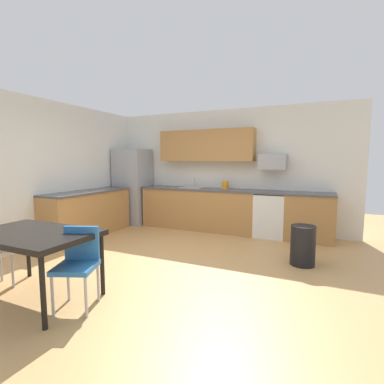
# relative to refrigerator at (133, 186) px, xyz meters

# --- Properties ---
(ground_plane) EXTENTS (12.00, 12.00, 0.00)m
(ground_plane) POSITION_rel_refrigerator_xyz_m (2.18, -2.22, -0.92)
(ground_plane) COLOR tan
(wall_back) EXTENTS (5.80, 0.10, 2.70)m
(wall_back) POSITION_rel_refrigerator_xyz_m (2.18, 0.43, 0.43)
(wall_back) COLOR silver
(wall_back) RESTS_ON ground
(wall_left) EXTENTS (0.10, 5.80, 2.70)m
(wall_left) POSITION_rel_refrigerator_xyz_m (-0.47, -2.22, 0.43)
(wall_left) COLOR silver
(wall_left) RESTS_ON ground
(cabinet_run_back) EXTENTS (2.64, 0.60, 0.90)m
(cabinet_run_back) POSITION_rel_refrigerator_xyz_m (1.75, 0.08, -0.47)
(cabinet_run_back) COLOR #AD7A42
(cabinet_run_back) RESTS_ON ground
(cabinet_run_back_right) EXTENTS (0.91, 0.60, 0.90)m
(cabinet_run_back_right) POSITION_rel_refrigerator_xyz_m (4.12, 0.08, -0.47)
(cabinet_run_back_right) COLOR #AD7A42
(cabinet_run_back_right) RESTS_ON ground
(cabinet_run_left) EXTENTS (0.60, 2.00, 0.90)m
(cabinet_run_left) POSITION_rel_refrigerator_xyz_m (-0.12, -1.42, -0.47)
(cabinet_run_left) COLOR #AD7A42
(cabinet_run_left) RESTS_ON ground
(countertop_back) EXTENTS (4.80, 0.64, 0.04)m
(countertop_back) POSITION_rel_refrigerator_xyz_m (2.18, 0.08, 0.00)
(countertop_back) COLOR #4C4C51
(countertop_back) RESTS_ON cabinet_run_back
(countertop_left) EXTENTS (0.64, 2.00, 0.04)m
(countertop_left) POSITION_rel_refrigerator_xyz_m (-0.12, -1.42, 0.00)
(countertop_left) COLOR #4C4C51
(countertop_left) RESTS_ON cabinet_run_left
(upper_cabinets_back) EXTENTS (2.20, 0.34, 0.70)m
(upper_cabinets_back) POSITION_rel_refrigerator_xyz_m (1.88, 0.21, 0.98)
(upper_cabinets_back) COLOR #AD7A42
(refrigerator) EXTENTS (0.76, 0.70, 1.84)m
(refrigerator) POSITION_rel_refrigerator_xyz_m (0.00, 0.00, 0.00)
(refrigerator) COLOR #9EA0A5
(refrigerator) RESTS_ON ground
(oven_range) EXTENTS (0.60, 0.60, 0.91)m
(oven_range) POSITION_rel_refrigerator_xyz_m (3.37, 0.08, -0.46)
(oven_range) COLOR white
(oven_range) RESTS_ON ground
(microwave) EXTENTS (0.54, 0.36, 0.32)m
(microwave) POSITION_rel_refrigerator_xyz_m (3.37, 0.18, 0.62)
(microwave) COLOR #9EA0A5
(sink_basin) EXTENTS (0.48, 0.40, 0.14)m
(sink_basin) POSITION_rel_refrigerator_xyz_m (1.58, 0.08, -0.04)
(sink_basin) COLOR #A5A8AD
(sink_basin) RESTS_ON countertop_back
(sink_faucet) EXTENTS (0.02, 0.02, 0.24)m
(sink_faucet) POSITION_rel_refrigerator_xyz_m (1.58, 0.26, 0.12)
(sink_faucet) COLOR #B2B5BA
(sink_faucet) RESTS_ON countertop_back
(dining_table) EXTENTS (1.40, 0.90, 0.77)m
(dining_table) POSITION_rel_refrigerator_xyz_m (1.38, -3.79, -0.21)
(dining_table) COLOR black
(dining_table) RESTS_ON ground
(chair_near_table) EXTENTS (0.52, 0.52, 0.85)m
(chair_near_table) POSITION_rel_refrigerator_xyz_m (1.97, -3.70, -0.41)
(chair_near_table) COLOR #2D72B7
(chair_near_table) RESTS_ON ground
(trash_bin) EXTENTS (0.36, 0.36, 0.60)m
(trash_bin) POSITION_rel_refrigerator_xyz_m (4.09, -1.40, -0.62)
(trash_bin) COLOR black
(trash_bin) RESTS_ON ground
(kettle) EXTENTS (0.14, 0.14, 0.20)m
(kettle) POSITION_rel_refrigerator_xyz_m (2.37, 0.13, 0.10)
(kettle) COLOR orange
(kettle) RESTS_ON countertop_back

